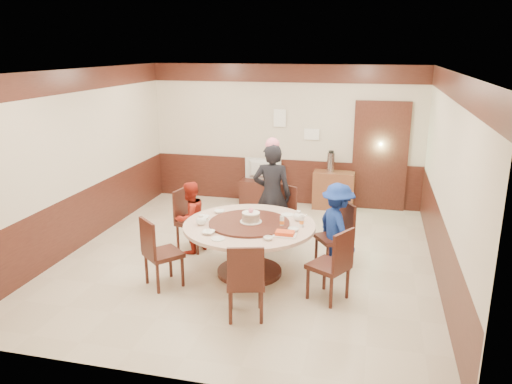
% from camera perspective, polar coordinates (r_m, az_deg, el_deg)
% --- Properties ---
extents(room, '(6.00, 6.04, 2.84)m').
position_cam_1_polar(room, '(7.39, -0.83, 0.24)').
color(room, beige).
rests_on(room, ground).
extents(banquet_table, '(1.84, 1.84, 0.78)m').
position_cam_1_polar(banquet_table, '(7.03, -0.77, -5.33)').
color(banquet_table, '#401B14').
rests_on(banquet_table, ground).
extents(chair_0, '(0.61, 0.61, 0.97)m').
position_cam_1_polar(chair_0, '(7.41, 8.96, -6.28)').
color(chair_0, '#401B14').
rests_on(chair_0, ground).
extents(chair_1, '(0.60, 0.60, 0.97)m').
position_cam_1_polar(chair_1, '(8.14, 2.60, -3.98)').
color(chair_1, '#401B14').
rests_on(chair_1, ground).
extents(chair_2, '(0.53, 0.52, 0.97)m').
position_cam_1_polar(chair_2, '(8.03, -7.30, -4.39)').
color(chair_2, '#401B14').
rests_on(chair_2, ground).
extents(chair_3, '(0.62, 0.62, 0.97)m').
position_cam_1_polar(chair_3, '(6.89, -10.64, -8.14)').
color(chair_3, '#401B14').
rests_on(chair_3, ground).
extents(chair_4, '(0.54, 0.55, 0.97)m').
position_cam_1_polar(chair_4, '(6.03, -1.19, -11.55)').
color(chair_4, '#401B14').
rests_on(chair_4, ground).
extents(chair_5, '(0.60, 0.60, 0.97)m').
position_cam_1_polar(chair_5, '(6.49, 8.39, -9.60)').
color(chair_5, '#401B14').
rests_on(chair_5, ground).
extents(person_standing, '(0.64, 0.45, 1.68)m').
position_cam_1_polar(person_standing, '(7.97, 1.83, -0.36)').
color(person_standing, black).
rests_on(person_standing, ground).
extents(person_red, '(0.63, 0.69, 1.14)m').
position_cam_1_polar(person_red, '(7.82, -7.53, -2.91)').
color(person_red, '#A62416').
rests_on(person_red, ground).
extents(person_blue, '(0.86, 0.95, 1.28)m').
position_cam_1_polar(person_blue, '(7.24, 9.27, -3.96)').
color(person_blue, navy).
rests_on(person_blue, ground).
extents(birthday_cake, '(0.30, 0.30, 0.20)m').
position_cam_1_polar(birthday_cake, '(6.92, -0.59, -2.87)').
color(birthday_cake, white).
rests_on(birthday_cake, banquet_table).
extents(teapot_left, '(0.17, 0.15, 0.13)m').
position_cam_1_polar(teapot_left, '(6.94, -6.31, -3.28)').
color(teapot_left, white).
rests_on(teapot_left, banquet_table).
extents(teapot_right, '(0.17, 0.15, 0.13)m').
position_cam_1_polar(teapot_right, '(7.09, 4.88, -2.81)').
color(teapot_right, white).
rests_on(teapot_right, banquet_table).
extents(bowl_0, '(0.16, 0.16, 0.04)m').
position_cam_1_polar(bowl_0, '(7.42, -4.20, -2.24)').
color(bowl_0, white).
rests_on(bowl_0, banquet_table).
extents(bowl_1, '(0.13, 0.13, 0.04)m').
position_cam_1_polar(bowl_1, '(6.39, 1.41, -5.32)').
color(bowl_1, white).
rests_on(bowl_1, banquet_table).
extents(bowl_2, '(0.16, 0.16, 0.04)m').
position_cam_1_polar(bowl_2, '(6.61, -5.45, -4.62)').
color(bowl_2, white).
rests_on(bowl_2, banquet_table).
extents(bowl_3, '(0.15, 0.15, 0.05)m').
position_cam_1_polar(bowl_3, '(6.69, 4.32, -4.31)').
color(bowl_3, white).
rests_on(bowl_3, banquet_table).
extents(bowl_4, '(0.16, 0.16, 0.04)m').
position_cam_1_polar(bowl_4, '(7.19, -5.98, -2.90)').
color(bowl_4, white).
rests_on(bowl_4, banquet_table).
extents(saucer_near, '(0.18, 0.18, 0.01)m').
position_cam_1_polar(saucer_near, '(6.43, -4.38, -5.35)').
color(saucer_near, white).
rests_on(saucer_near, banquet_table).
extents(saucer_far, '(0.18, 0.18, 0.01)m').
position_cam_1_polar(saucer_far, '(7.32, 3.61, -2.60)').
color(saucer_far, white).
rests_on(saucer_far, banquet_table).
extents(shrimp_platter, '(0.30, 0.20, 0.06)m').
position_cam_1_polar(shrimp_platter, '(6.52, 3.32, -4.80)').
color(shrimp_platter, white).
rests_on(shrimp_platter, banquet_table).
extents(bottle_0, '(0.06, 0.06, 0.16)m').
position_cam_1_polar(bottle_0, '(6.81, 2.98, -3.39)').
color(bottle_0, silver).
rests_on(bottle_0, banquet_table).
extents(bottle_1, '(0.06, 0.06, 0.16)m').
position_cam_1_polar(bottle_1, '(6.84, 5.23, -3.36)').
color(bottle_1, silver).
rests_on(bottle_1, banquet_table).
extents(tv_stand, '(0.85, 0.45, 0.50)m').
position_cam_1_polar(tv_stand, '(10.27, 0.66, 0.03)').
color(tv_stand, '#401B14').
rests_on(tv_stand, ground).
extents(television, '(0.77, 0.17, 0.44)m').
position_cam_1_polar(television, '(10.15, 0.67, 2.57)').
color(television, gray).
rests_on(television, tv_stand).
extents(side_cabinet, '(0.80, 0.40, 0.75)m').
position_cam_1_polar(side_cabinet, '(10.05, 8.84, 0.22)').
color(side_cabinet, brown).
rests_on(side_cabinet, ground).
extents(thermos, '(0.15, 0.15, 0.38)m').
position_cam_1_polar(thermos, '(9.92, 8.54, 3.38)').
color(thermos, silver).
rests_on(thermos, side_cabinet).
extents(notice_left, '(0.25, 0.00, 0.35)m').
position_cam_1_polar(notice_left, '(10.09, 2.72, 8.44)').
color(notice_left, white).
rests_on(notice_left, room).
extents(notice_right, '(0.30, 0.00, 0.22)m').
position_cam_1_polar(notice_right, '(10.04, 6.37, 6.58)').
color(notice_right, white).
rests_on(notice_right, room).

